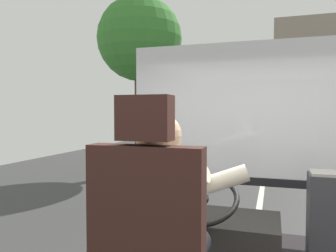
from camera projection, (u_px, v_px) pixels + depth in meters
ground at (264, 173)px, 10.28m from camera, size 18.00×44.00×0.06m
bus_driver at (163, 219)px, 1.53m from camera, size 0.77×0.53×0.79m
steering_console at (208, 238)px, 2.60m from camera, size 1.10×0.97×0.77m
fare_box at (325, 224)px, 2.44m from camera, size 0.24×0.26×0.78m
windshield_panel at (248, 129)px, 3.38m from camera, size 2.50×0.08×1.48m
street_tree at (140, 40)px, 10.25m from camera, size 2.65×2.65×5.53m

